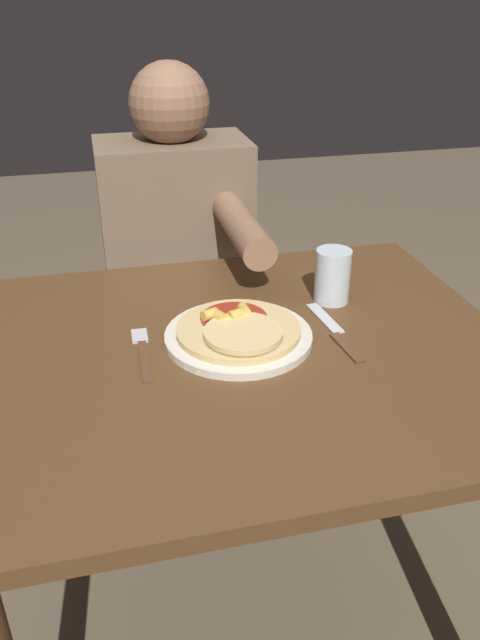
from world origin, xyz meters
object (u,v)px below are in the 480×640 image
Objects in this scene: dining_table at (242,408)px; person_diner at (179,260)px; plate at (240,336)px; drinking_glass at (332,276)px; fork at (142,351)px; knife at (335,332)px; pizza at (240,329)px.

person_diner is (-0.03, 0.57, 0.06)m from dining_table.
drinking_glass reaches higher than plate.
plate is at bearing -86.74° from person_diner.
dining_table is at bearing -9.28° from fork.
dining_table is at bearing -87.20° from person_diner.
plate is 1.50× the size of fork.
person_diner reaches higher than knife.
fork is 0.15× the size of person_diner.
pizza reaches higher than knife.
plate is 0.02m from pizza.
dining_table is 5.47× the size of fork.
knife is 2.07× the size of drinking_glass.
pizza is 1.26× the size of fork.
drinking_glass is (0.21, 0.11, 0.05)m from plate.
drinking_glass is at bearing 27.86° from pizza.
person_diner is at bearing 93.26° from plate.
dining_table is at bearing -147.63° from drinking_glass.
fork and knife have the same top height.
plate is 1.19× the size of knife.
dining_table is 0.22m from fork.
dining_table is 4.36× the size of pizza.
knife is 0.60m from person_diner.
person_diner reaches higher than pizza.
fork is (-0.17, 0.00, -0.02)m from pizza.
drinking_glass is (0.04, 0.13, 0.05)m from knife.
knife is at bearing -5.98° from plate.
person_diner reaches higher than fork.
pizza is (-0.00, -0.00, 0.02)m from plate.
drinking_glass is 0.51m from person_diner.
fork is 0.40m from drinking_glass.
drinking_glass reaches higher than knife.
plate is 0.24m from drinking_glass.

